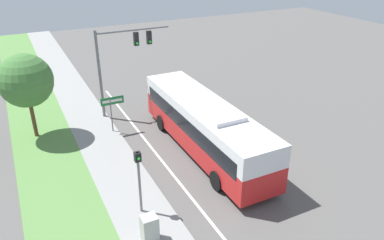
{
  "coord_description": "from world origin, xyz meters",
  "views": [
    {
      "loc": [
        -10.23,
        -14.29,
        11.53
      ],
      "look_at": [
        -1.2,
        3.75,
        1.68
      ],
      "focal_mm": 35.0,
      "sensor_mm": 36.0,
      "label": 1
    }
  ],
  "objects_px": {
    "bus": "(205,124)",
    "pedestrian_signal": "(139,173)",
    "street_sign": "(112,107)",
    "utility_cabinet": "(150,229)",
    "signal_gantry": "(121,55)"
  },
  "relations": [
    {
      "from": "bus",
      "to": "signal_gantry",
      "type": "bearing_deg",
      "value": 109.84
    },
    {
      "from": "bus",
      "to": "signal_gantry",
      "type": "xyz_separation_m",
      "value": [
        -2.62,
        7.25,
        2.57
      ]
    },
    {
      "from": "street_sign",
      "to": "signal_gantry",
      "type": "bearing_deg",
      "value": 58.36
    },
    {
      "from": "bus",
      "to": "pedestrian_signal",
      "type": "height_order",
      "value": "bus"
    },
    {
      "from": "utility_cabinet",
      "to": "signal_gantry",
      "type": "bearing_deg",
      "value": 76.98
    },
    {
      "from": "pedestrian_signal",
      "to": "street_sign",
      "type": "distance_m",
      "value": 8.51
    },
    {
      "from": "bus",
      "to": "utility_cabinet",
      "type": "bearing_deg",
      "value": -134.83
    },
    {
      "from": "pedestrian_signal",
      "to": "utility_cabinet",
      "type": "bearing_deg",
      "value": -99.07
    },
    {
      "from": "street_sign",
      "to": "bus",
      "type": "bearing_deg",
      "value": -48.79
    },
    {
      "from": "street_sign",
      "to": "utility_cabinet",
      "type": "xyz_separation_m",
      "value": [
        -1.44,
        -10.38,
        -1.1
      ]
    },
    {
      "from": "pedestrian_signal",
      "to": "utility_cabinet",
      "type": "height_order",
      "value": "pedestrian_signal"
    },
    {
      "from": "bus",
      "to": "street_sign",
      "type": "xyz_separation_m",
      "value": [
        -4.16,
        4.75,
        0.03
      ]
    },
    {
      "from": "pedestrian_signal",
      "to": "street_sign",
      "type": "xyz_separation_m",
      "value": [
        1.12,
        8.43,
        -0.36
      ]
    },
    {
      "from": "signal_gantry",
      "to": "utility_cabinet",
      "type": "relative_size",
      "value": 4.96
    },
    {
      "from": "street_sign",
      "to": "utility_cabinet",
      "type": "height_order",
      "value": "street_sign"
    }
  ]
}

